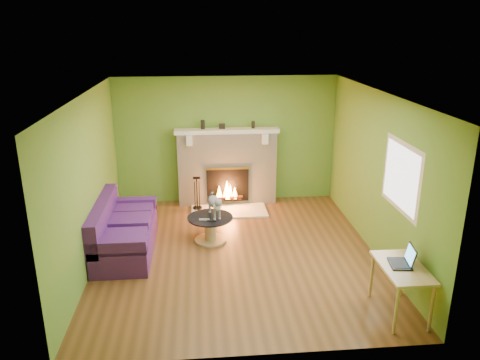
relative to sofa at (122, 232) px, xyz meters
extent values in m
plane|color=brown|center=(1.86, -0.27, -0.33)|extent=(5.00, 5.00, 0.00)
plane|color=white|center=(1.86, -0.27, 2.27)|extent=(5.00, 5.00, 0.00)
plane|color=#609330|center=(1.86, 2.23, 0.97)|extent=(5.00, 0.00, 5.00)
plane|color=#609330|center=(1.86, -2.77, 0.97)|extent=(5.00, 0.00, 5.00)
plane|color=#609330|center=(-0.39, -0.27, 0.97)|extent=(0.00, 5.00, 5.00)
plane|color=#609330|center=(4.11, -0.27, 0.97)|extent=(0.00, 5.00, 5.00)
plane|color=silver|center=(4.10, -1.17, 1.22)|extent=(0.00, 1.20, 1.20)
plane|color=white|center=(4.09, -1.17, 1.22)|extent=(0.00, 1.06, 1.06)
cube|color=beige|center=(1.86, 2.05, 0.42)|extent=(2.00, 0.35, 1.50)
cube|color=black|center=(1.86, 1.86, 0.11)|extent=(0.85, 0.03, 0.68)
cube|color=gold|center=(1.86, 1.85, 0.47)|extent=(0.91, 0.02, 0.04)
cylinder|color=black|center=(1.86, 1.83, -0.17)|extent=(0.55, 0.07, 0.07)
cube|color=silver|center=(1.86, 2.02, 1.21)|extent=(2.10, 0.28, 0.08)
cube|color=silver|center=(1.11, 1.84, 1.07)|extent=(0.12, 0.10, 0.20)
cube|color=silver|center=(2.61, 1.84, 1.07)|extent=(0.12, 0.10, 0.20)
cube|color=beige|center=(1.86, 1.53, -0.32)|extent=(1.50, 0.75, 0.03)
cube|color=silver|center=(1.86, 2.02, 1.21)|extent=(2.10, 0.28, 0.08)
cube|color=#4A1B68|center=(0.06, -0.01, -0.12)|extent=(0.86, 1.91, 0.43)
cube|color=#4A1B68|center=(-0.29, -0.01, 0.26)|extent=(0.20, 1.91, 0.54)
cube|color=#4A1B68|center=(0.06, -0.86, 0.16)|extent=(0.86, 0.20, 0.22)
cube|color=#4A1B68|center=(0.06, 0.85, 0.16)|extent=(0.86, 0.20, 0.22)
cube|color=#4A1B68|center=(0.11, -0.55, 0.16)|extent=(0.69, 0.51, 0.12)
cube|color=#4A1B68|center=(0.11, 0.09, 0.16)|extent=(0.69, 0.51, 0.12)
cube|color=#4A1B68|center=(0.11, 0.63, 0.16)|extent=(0.69, 0.51, 0.12)
cylinder|color=tan|center=(1.45, 0.24, -0.32)|extent=(0.55, 0.55, 0.03)
cylinder|color=tan|center=(1.45, 0.24, -0.11)|extent=(0.20, 0.20, 0.38)
cylinder|color=black|center=(1.45, 0.24, 0.10)|extent=(0.78, 0.78, 0.02)
cube|color=tan|center=(3.81, -2.12, 0.33)|extent=(0.53, 0.92, 0.04)
cylinder|color=tan|center=(3.59, -2.54, -0.01)|extent=(0.04, 0.04, 0.64)
cylinder|color=tan|center=(4.03, -2.54, -0.01)|extent=(0.04, 0.04, 0.64)
cylinder|color=tan|center=(3.59, -1.71, -0.01)|extent=(0.04, 0.04, 0.64)
cylinder|color=tan|center=(4.03, -1.71, -0.01)|extent=(0.04, 0.04, 0.64)
cube|color=#97979A|center=(1.35, 0.12, 0.12)|extent=(0.17, 0.07, 0.02)
cube|color=black|center=(1.47, 0.06, 0.12)|extent=(0.17, 0.07, 0.02)
cylinder|color=black|center=(1.38, 2.05, 1.34)|extent=(0.08, 0.08, 0.18)
cylinder|color=black|center=(2.39, 2.05, 1.32)|extent=(0.07, 0.07, 0.14)
cube|color=black|center=(1.76, 2.05, 1.30)|extent=(0.12, 0.08, 0.10)
camera|label=1|loc=(1.29, -7.15, 3.25)|focal=35.00mm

